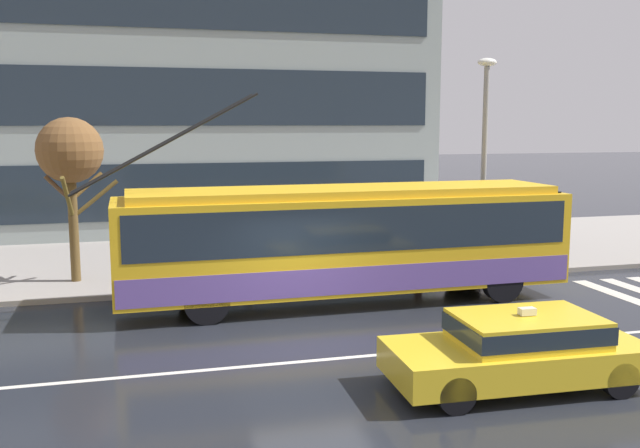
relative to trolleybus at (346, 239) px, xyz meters
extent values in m
plane|color=#21242C|center=(-1.55, -2.96, -1.61)|extent=(160.00, 160.00, 0.00)
cube|color=gray|center=(-1.55, 6.60, -1.54)|extent=(80.00, 10.00, 0.14)
cube|color=beige|center=(7.18, -1.68, -1.60)|extent=(0.44, 4.40, 0.01)
cube|color=silver|center=(-1.55, -4.16, -1.61)|extent=(72.00, 0.14, 0.01)
cube|color=gold|center=(-0.02, 0.00, -0.04)|extent=(11.36, 2.62, 2.30)
cube|color=gold|center=(-0.02, 0.00, 1.21)|extent=(10.67, 2.36, 0.20)
cube|color=#1E2833|center=(-0.02, 0.00, 0.42)|extent=(10.91, 2.64, 1.06)
cube|color=#684E9B|center=(-0.02, 0.00, -0.78)|extent=(11.24, 2.65, 0.65)
cube|color=#1E2833|center=(5.59, 0.07, 0.42)|extent=(0.15, 2.18, 1.15)
cube|color=black|center=(5.44, 0.07, 1.01)|extent=(0.18, 1.88, 0.28)
cylinder|color=black|center=(-4.41, 0.29, 2.44)|extent=(4.28, 0.12, 2.32)
cylinder|color=black|center=(-4.40, -0.41, 2.44)|extent=(4.28, 0.12, 2.32)
cylinder|color=black|center=(3.82, 1.14, -1.09)|extent=(1.04, 0.31, 1.04)
cylinder|color=black|center=(3.85, -1.04, -1.09)|extent=(1.04, 0.31, 1.04)
cylinder|color=black|center=(-3.66, 1.04, -1.09)|extent=(1.04, 0.31, 1.04)
cylinder|color=black|center=(-3.63, -1.13, -1.09)|extent=(1.04, 0.31, 1.04)
cube|color=yellow|center=(1.13, -6.34, -1.10)|extent=(4.47, 1.98, 0.55)
cube|color=yellow|center=(1.31, -6.34, -0.59)|extent=(2.44, 1.66, 0.48)
cube|color=#1E2833|center=(1.31, -6.34, -0.56)|extent=(2.48, 1.68, 0.31)
cube|color=silver|center=(1.31, -6.34, -0.28)|extent=(0.28, 0.17, 0.12)
cylinder|color=black|center=(-0.35, -7.11, -1.30)|extent=(0.63, 0.22, 0.62)
cylinder|color=black|center=(-0.30, -5.47, -1.30)|extent=(0.63, 0.22, 0.62)
cylinder|color=black|center=(2.56, -7.20, -1.30)|extent=(0.63, 0.22, 0.62)
cylinder|color=black|center=(2.61, -5.56, -1.30)|extent=(0.63, 0.22, 0.62)
cylinder|color=black|center=(3.32, 2.97, -1.05)|extent=(0.14, 0.14, 0.84)
cylinder|color=black|center=(3.16, 2.93, -1.05)|extent=(0.14, 0.14, 0.84)
cylinder|color=#352E25|center=(3.24, 2.95, -0.32)|extent=(0.44, 0.44, 0.61)
sphere|color=tan|center=(3.24, 2.95, 0.08)|extent=(0.20, 0.20, 0.20)
cone|color=black|center=(3.12, 2.92, 0.37)|extent=(1.21, 1.21, 0.29)
cylinder|color=#333333|center=(3.12, 2.92, -0.15)|extent=(0.02, 0.02, 0.75)
cylinder|color=#4B4F40|center=(-1.94, 3.30, -1.08)|extent=(0.14, 0.14, 0.78)
cylinder|color=#4B4F40|center=(-1.93, 3.14, -1.08)|extent=(0.14, 0.14, 0.78)
cylinder|color=navy|center=(-1.94, 3.22, -0.38)|extent=(0.40, 0.40, 0.61)
sphere|color=tan|center=(-1.94, 3.22, 0.03)|extent=(0.21, 0.21, 0.21)
cylinder|color=gray|center=(4.96, 2.26, 1.54)|extent=(0.16, 0.16, 6.01)
ellipsoid|color=silver|center=(4.96, 2.26, 4.66)|extent=(0.60, 0.32, 0.24)
cylinder|color=brown|center=(-6.80, 3.57, 0.05)|extent=(0.26, 0.26, 3.04)
cylinder|color=brown|center=(-6.41, 3.81, 1.16)|extent=(0.89, 0.60, 0.76)
cylinder|color=brown|center=(-6.96, 3.94, 1.41)|extent=(0.45, 0.83, 0.57)
cylinder|color=brown|center=(-7.12, 3.49, 1.12)|extent=(0.76, 0.30, 0.80)
cylinder|color=brown|center=(-6.19, 3.63, 0.82)|extent=(1.29, 0.24, 1.06)
cylinder|color=brown|center=(-6.87, 3.11, 0.91)|extent=(0.27, 1.04, 1.26)
sphere|color=brown|center=(-6.80, 3.57, 2.17)|extent=(1.79, 1.79, 1.79)
cube|color=#1E2833|center=(-4.11, 10.21, 0.33)|extent=(21.11, 0.06, 2.12)
cube|color=#1E2833|center=(-4.11, 10.21, 3.87)|extent=(21.11, 0.06, 2.12)
camera|label=1|loc=(-5.05, -16.62, 2.91)|focal=39.20mm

